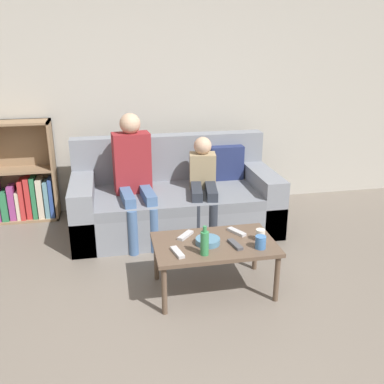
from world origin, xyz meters
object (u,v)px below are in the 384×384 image
(bookshelf, at_px, (24,184))
(person_adult, at_px, (134,169))
(coffee_table, at_px, (214,248))
(cup_near, at_px, (260,235))
(person_child, at_px, (203,180))
(bottle, at_px, (205,243))
(snack_bowl, at_px, (208,241))
(cup_far, at_px, (261,242))
(couch, at_px, (175,201))
(tv_remote_2, at_px, (177,252))
(tv_remote_3, at_px, (237,232))
(tv_remote_1, at_px, (185,235))
(tv_remote_0, at_px, (235,244))

(bookshelf, bearing_deg, person_adult, -29.57)
(coffee_table, xyz_separation_m, cup_near, (0.35, -0.03, 0.09))
(person_child, xyz_separation_m, bottle, (-0.27, -1.25, -0.04))
(snack_bowl, bearing_deg, cup_far, -21.56)
(bottle, bearing_deg, person_child, 77.83)
(snack_bowl, relative_size, bottle, 0.83)
(person_child, bearing_deg, couch, 160.55)
(coffee_table, bearing_deg, tv_remote_2, -158.28)
(bookshelf, bearing_deg, cup_far, -44.50)
(person_adult, xyz_separation_m, tv_remote_3, (0.73, -1.00, -0.26))
(bookshelf, xyz_separation_m, cup_far, (1.96, -1.92, 0.06))
(snack_bowl, bearing_deg, bottle, -111.04)
(cup_far, height_order, bottle, bottle)
(person_adult, xyz_separation_m, snack_bowl, (0.46, -1.14, -0.25))
(tv_remote_1, xyz_separation_m, tv_remote_2, (-0.11, -0.26, 0.00))
(cup_near, distance_m, tv_remote_0, 0.22)
(tv_remote_3, bearing_deg, cup_far, -99.59)
(tv_remote_2, xyz_separation_m, bottle, (0.19, -0.05, 0.08))
(person_child, height_order, snack_bowl, person_child)
(tv_remote_1, bearing_deg, bookshelf, 172.94)
(person_adult, relative_size, cup_near, 13.44)
(person_adult, xyz_separation_m, person_child, (0.67, -0.05, -0.14))
(bookshelf, xyz_separation_m, snack_bowl, (1.59, -1.78, 0.04))
(bottle, bearing_deg, tv_remote_2, 165.26)
(cup_near, bearing_deg, person_adult, 126.87)
(tv_remote_1, height_order, bottle, bottle)
(tv_remote_2, bearing_deg, tv_remote_3, 13.14)
(person_child, relative_size, cup_near, 10.55)
(tv_remote_2, bearing_deg, person_adult, 87.22)
(person_adult, bearing_deg, couch, 7.56)
(cup_near, bearing_deg, couch, 109.97)
(couch, height_order, snack_bowl, couch)
(bookshelf, height_order, tv_remote_1, bookshelf)
(tv_remote_0, xyz_separation_m, tv_remote_3, (0.07, 0.21, 0.00))
(cup_near, height_order, bottle, bottle)
(person_adult, height_order, cup_far, person_adult)
(couch, relative_size, person_adult, 1.69)
(person_adult, relative_size, tv_remote_0, 6.81)
(coffee_table, distance_m, snack_bowl, 0.09)
(bookshelf, bearing_deg, couch, -19.48)
(bookshelf, xyz_separation_m, tv_remote_0, (1.79, -1.85, 0.03))
(person_adult, relative_size, cup_far, 12.57)
(cup_near, xyz_separation_m, cup_far, (-0.04, -0.12, 0.00))
(tv_remote_1, bearing_deg, tv_remote_0, 7.36)
(couch, relative_size, bottle, 9.17)
(snack_bowl, bearing_deg, coffee_table, 11.15)
(tv_remote_2, distance_m, snack_bowl, 0.27)
(coffee_table, relative_size, tv_remote_1, 5.74)
(tv_remote_1, bearing_deg, bottle, -34.29)
(bottle, bearing_deg, cup_near, 16.66)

